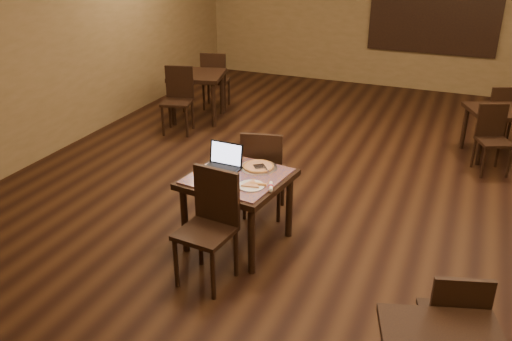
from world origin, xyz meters
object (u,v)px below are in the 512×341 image
at_px(other_table_a_chair_near, 492,135).
at_px(other_table_b, 197,81).
at_px(other_table_b_chair_near, 178,96).
at_px(other_table_b_chair_far, 215,77).
at_px(chair_main_near, 211,220).
at_px(laptop, 224,162).
at_px(chair_main_far, 263,169).
at_px(other_table_a, 496,118).
at_px(other_table_a_chair_far, 498,111).
at_px(other_table_c_chair_far, 453,318).
at_px(tiled_table, 238,185).
at_px(pizza_pan, 258,167).

distance_m(other_table_a_chair_near, other_table_b, 4.49).
relative_size(other_table_b_chair_near, other_table_b_chair_far, 1.00).
xyz_separation_m(other_table_a_chair_near, other_table_b, (-4.48, 0.34, 0.15)).
height_order(chair_main_near, laptop, chair_main_near).
bearing_deg(chair_main_far, other_table_b_chair_far, -68.91).
distance_m(other_table_a_chair_near, other_table_b_chair_far, 4.55).
bearing_deg(laptop, other_table_a_chair_near, 50.57).
height_order(other_table_b_chair_near, other_table_b_chair_far, same).
bearing_deg(other_table_b, other_table_b_chair_far, 73.60).
distance_m(other_table_a, other_table_a_chair_far, 0.53).
height_order(other_table_a, other_table_c_chair_far, other_table_c_chair_far).
xyz_separation_m(tiled_table, other_table_b, (-2.18, 3.24, -0.02)).
xyz_separation_m(tiled_table, pizza_pan, (0.12, 0.24, 0.11)).
bearing_deg(tiled_table, other_table_a_chair_far, 66.64).
xyz_separation_m(other_table_a, other_table_a_chair_near, (-0.03, -0.52, -0.07)).
distance_m(other_table_b, other_table_b_chair_near, 0.59).
relative_size(chair_main_far, other_table_a_chair_near, 1.15).
bearing_deg(other_table_b_chair_far, chair_main_near, 101.76).
bearing_deg(chair_main_far, pizza_pan, 91.95).
bearing_deg(pizza_pan, other_table_b_chair_near, 133.87).
bearing_deg(other_table_b_chair_near, other_table_a_chair_far, 1.45).
xyz_separation_m(chair_main_near, other_table_a, (2.32, 4.03, -0.02)).
height_order(chair_main_far, laptop, chair_main_far).
height_order(tiled_table, other_table_b, other_table_b).
relative_size(pizza_pan, other_table_b_chair_near, 0.38).
relative_size(pizza_pan, other_table_a, 0.39).
distance_m(chair_main_far, other_table_b_chair_far, 3.88).
bearing_deg(other_table_a_chair_far, tiled_table, 34.97).
distance_m(pizza_pan, other_table_b_chair_far, 4.25).
bearing_deg(other_table_a_chair_near, other_table_b_chair_near, 159.03).
distance_m(other_table_a_chair_far, other_table_b, 4.60).
distance_m(chair_main_far, pizza_pan, 0.43).
bearing_deg(pizza_pan, other_table_a, 55.20).
relative_size(chair_main_near, other_table_b, 1.04).
xyz_separation_m(chair_main_far, other_table_a, (2.31, 2.81, -0.01)).
relative_size(tiled_table, pizza_pan, 2.73).
xyz_separation_m(pizza_pan, other_table_a_chair_far, (2.24, 3.70, -0.27)).
xyz_separation_m(other_table_a, other_table_b_chair_near, (-4.53, -0.77, -0.00)).
bearing_deg(pizza_pan, laptop, -157.47).
bearing_deg(laptop, other_table_a_chair_far, 58.64).
xyz_separation_m(other_table_a, other_table_a_chair_far, (0.03, 0.52, -0.07)).
distance_m(chair_main_near, other_table_a_chair_far, 5.12).
xyz_separation_m(chair_main_near, other_table_c_chair_far, (2.09, -0.44, -0.08)).
distance_m(chair_main_near, other_table_b, 4.43).
bearing_deg(other_table_c_chair_far, other_table_b_chair_near, -57.67).
bearing_deg(other_table_a, laptop, -151.46).
xyz_separation_m(laptop, other_table_a, (2.53, 3.31, -0.26)).
bearing_deg(other_table_b, laptop, -72.00).
bearing_deg(other_table_a_chair_near, other_table_a, 62.44).
bearing_deg(pizza_pan, other_table_b, 127.47).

